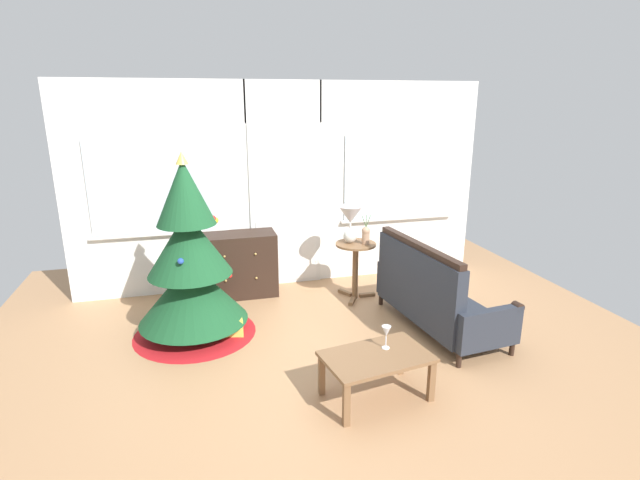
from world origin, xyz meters
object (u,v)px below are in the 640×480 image
(side_table, at_px, (355,259))
(dresser_cabinet, at_px, (239,265))
(wine_glass, at_px, (386,332))
(christmas_tree, at_px, (190,269))
(gift_box, at_px, (232,327))
(table_lamp, at_px, (350,219))
(flower_vase, at_px, (366,234))
(settee_sofa, at_px, (432,295))
(coffee_table, at_px, (376,361))

(side_table, bearing_deg, dresser_cabinet, 160.91)
(side_table, distance_m, wine_glass, 1.94)
(christmas_tree, bearing_deg, gift_box, -23.33)
(table_lamp, relative_size, gift_box, 2.19)
(dresser_cabinet, bearing_deg, gift_box, -99.92)
(christmas_tree, relative_size, flower_vase, 5.33)
(settee_sofa, relative_size, coffee_table, 1.83)
(side_table, height_order, flower_vase, flower_vase)
(side_table, distance_m, flower_vase, 0.34)
(dresser_cabinet, relative_size, settee_sofa, 0.54)
(wine_glass, bearing_deg, settee_sofa, 45.64)
(side_table, xyz_separation_m, wine_glass, (-0.39, -1.90, 0.03))
(table_lamp, xyz_separation_m, gift_box, (-1.47, -0.66, -0.88))
(christmas_tree, height_order, side_table, christmas_tree)
(christmas_tree, height_order, flower_vase, christmas_tree)
(christmas_tree, xyz_separation_m, settee_sofa, (2.40, -0.53, -0.32))
(coffee_table, relative_size, wine_glass, 4.68)
(flower_vase, bearing_deg, wine_glass, -104.96)
(side_table, distance_m, coffee_table, 2.06)
(side_table, distance_m, gift_box, 1.69)
(table_lamp, xyz_separation_m, wine_glass, (-0.33, -1.94, -0.45))
(side_table, bearing_deg, coffee_table, -104.20)
(flower_vase, bearing_deg, gift_box, -161.03)
(christmas_tree, height_order, settee_sofa, christmas_tree)
(christmas_tree, distance_m, table_lamp, 1.92)
(christmas_tree, distance_m, gift_box, 0.72)
(side_table, relative_size, wine_glass, 3.55)
(wine_glass, bearing_deg, coffee_table, -142.24)
(table_lamp, bearing_deg, flower_vase, -32.01)
(wine_glass, bearing_deg, gift_box, 131.43)
(table_lamp, height_order, wine_glass, table_lamp)
(settee_sofa, bearing_deg, table_lamp, 118.58)
(table_lamp, bearing_deg, side_table, -33.69)
(settee_sofa, distance_m, coffee_table, 1.42)
(christmas_tree, bearing_deg, dresser_cabinet, 58.78)
(settee_sofa, relative_size, gift_box, 8.32)
(dresser_cabinet, height_order, side_table, dresser_cabinet)
(wine_glass, distance_m, gift_box, 1.76)
(christmas_tree, relative_size, settee_sofa, 1.11)
(side_table, distance_m, table_lamp, 0.49)
(table_lamp, relative_size, coffee_table, 0.48)
(settee_sofa, relative_size, flower_vase, 4.78)
(settee_sofa, bearing_deg, side_table, 116.85)
(gift_box, bearing_deg, christmas_tree, 156.67)
(table_lamp, distance_m, gift_box, 1.83)
(christmas_tree, bearing_deg, side_table, 13.62)
(settee_sofa, distance_m, side_table, 1.12)
(dresser_cabinet, xyz_separation_m, wine_glass, (0.94, -2.37, 0.13))
(flower_vase, bearing_deg, table_lamp, 147.99)
(coffee_table, relative_size, gift_box, 4.54)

